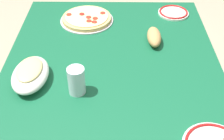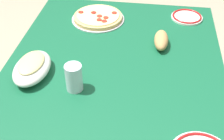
# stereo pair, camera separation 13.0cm
# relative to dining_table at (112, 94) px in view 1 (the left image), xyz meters

# --- Properties ---
(dining_table) EXTENTS (1.39, 0.98, 0.75)m
(dining_table) POSITION_rel_dining_table_xyz_m (0.00, 0.00, 0.00)
(dining_table) COLOR #145938
(dining_table) RESTS_ON ground
(pepperoni_pizza) EXTENTS (0.29, 0.29, 0.03)m
(pepperoni_pizza) POSITION_rel_dining_table_xyz_m (-0.47, -0.14, 0.12)
(pepperoni_pizza) COLOR #B7B7BC
(pepperoni_pizza) RESTS_ON dining_table
(baked_pasta_dish) EXTENTS (0.24, 0.15, 0.08)m
(baked_pasta_dish) POSITION_rel_dining_table_xyz_m (0.04, -0.34, 0.15)
(baked_pasta_dish) COLOR white
(baked_pasta_dish) RESTS_ON dining_table
(water_glass) EXTENTS (0.07, 0.07, 0.12)m
(water_glass) POSITION_rel_dining_table_xyz_m (0.10, -0.14, 0.17)
(water_glass) COLOR silver
(water_glass) RESTS_ON dining_table
(side_plate_far) EXTENTS (0.17, 0.17, 0.02)m
(side_plate_far) POSITION_rel_dining_table_xyz_m (-0.55, 0.34, 0.12)
(side_plate_far) COLOR white
(side_plate_far) RESTS_ON dining_table
(bread_loaf) EXTENTS (0.16, 0.07, 0.06)m
(bread_loaf) POSITION_rel_dining_table_xyz_m (-0.26, 0.20, 0.14)
(bread_loaf) COLOR tan
(bread_loaf) RESTS_ON dining_table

